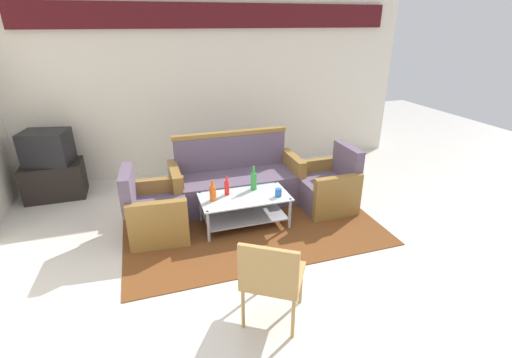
{
  "coord_description": "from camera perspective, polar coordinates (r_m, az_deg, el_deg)",
  "views": [
    {
      "loc": [
        -1.33,
        -3.0,
        2.39
      ],
      "look_at": [
        -0.09,
        0.83,
        0.65
      ],
      "focal_mm": 25.64,
      "sensor_mm": 36.0,
      "label": 1
    }
  ],
  "objects": [
    {
      "name": "wicker_chair",
      "position": [
        3.07,
        2.42,
        -14.76
      ],
      "size": [
        0.66,
        0.66,
        0.84
      ],
      "rotation": [
        0.0,
        0.0,
        -0.58
      ],
      "color": "#AD844C",
      "rests_on": "ground"
    },
    {
      "name": "rug",
      "position": [
        4.75,
        -0.92,
        -6.77
      ],
      "size": [
        3.13,
        2.09,
        0.01
      ],
      "primitive_type": "cube",
      "color": "brown",
      "rests_on": "ground"
    },
    {
      "name": "bottle_orange",
      "position": [
        4.39,
        -6.75,
        -2.15
      ],
      "size": [
        0.08,
        0.08,
        0.27
      ],
      "color": "#D85919",
      "rests_on": "coffee_table"
    },
    {
      "name": "wall_back",
      "position": [
        6.27,
        -5.67,
        14.89
      ],
      "size": [
        6.52,
        0.19,
        2.8
      ],
      "color": "silver",
      "rests_on": "ground"
    },
    {
      "name": "cup",
      "position": [
        4.49,
        3.51,
        -2.13
      ],
      "size": [
        0.08,
        0.08,
        0.1
      ],
      "primitive_type": "cylinder",
      "color": "#2659A5",
      "rests_on": "coffee_table"
    },
    {
      "name": "tv_stand",
      "position": [
        6.09,
        -28.89,
        -0.16
      ],
      "size": [
        0.8,
        0.5,
        0.52
      ],
      "primitive_type": "cube",
      "color": "black",
      "rests_on": "ground"
    },
    {
      "name": "armchair_right",
      "position": [
        5.12,
        11.1,
        -1.33
      ],
      "size": [
        0.7,
        0.76,
        0.85
      ],
      "rotation": [
        0.0,
        0.0,
        1.57
      ],
      "color": "#5B4C60",
      "rests_on": "rug"
    },
    {
      "name": "television",
      "position": [
        5.93,
        -29.81,
        4.28
      ],
      "size": [
        0.68,
        0.56,
        0.48
      ],
      "rotation": [
        0.0,
        0.0,
        2.93
      ],
      "color": "black",
      "rests_on": "tv_stand"
    },
    {
      "name": "couch",
      "position": [
        5.17,
        -3.14,
        -0.34
      ],
      "size": [
        1.8,
        0.75,
        0.96
      ],
      "rotation": [
        0.0,
        0.0,
        3.14
      ],
      "color": "#5B4C60",
      "rests_on": "rug"
    },
    {
      "name": "armchair_left",
      "position": [
        4.54,
        -15.39,
        -5.15
      ],
      "size": [
        0.75,
        0.81,
        0.85
      ],
      "rotation": [
        0.0,
        0.0,
        -1.65
      ],
      "color": "#5B4C60",
      "rests_on": "rug"
    },
    {
      "name": "ground_plane",
      "position": [
        4.06,
        4.97,
        -12.78
      ],
      "size": [
        14.0,
        14.0,
        0.0
      ],
      "primitive_type": "plane",
      "color": "beige"
    },
    {
      "name": "bottle_red",
      "position": [
        4.52,
        -4.57,
        -1.35
      ],
      "size": [
        0.06,
        0.06,
        0.25
      ],
      "color": "red",
      "rests_on": "coffee_table"
    },
    {
      "name": "bottle_green",
      "position": [
        4.64,
        -0.36,
        -0.25
      ],
      "size": [
        0.08,
        0.08,
        0.32
      ],
      "color": "#2D8C38",
      "rests_on": "coffee_table"
    },
    {
      "name": "coffee_table",
      "position": [
        4.59,
        -1.84,
        -4.17
      ],
      "size": [
        1.1,
        0.6,
        0.4
      ],
      "color": "silver",
      "rests_on": "rug"
    }
  ]
}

